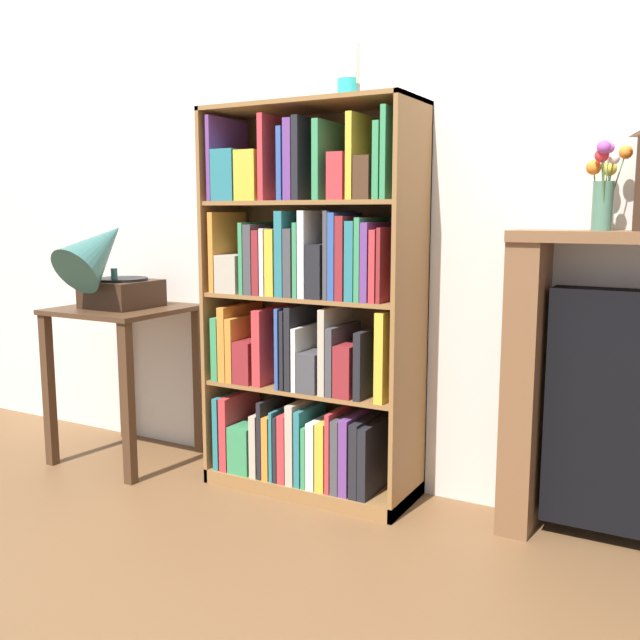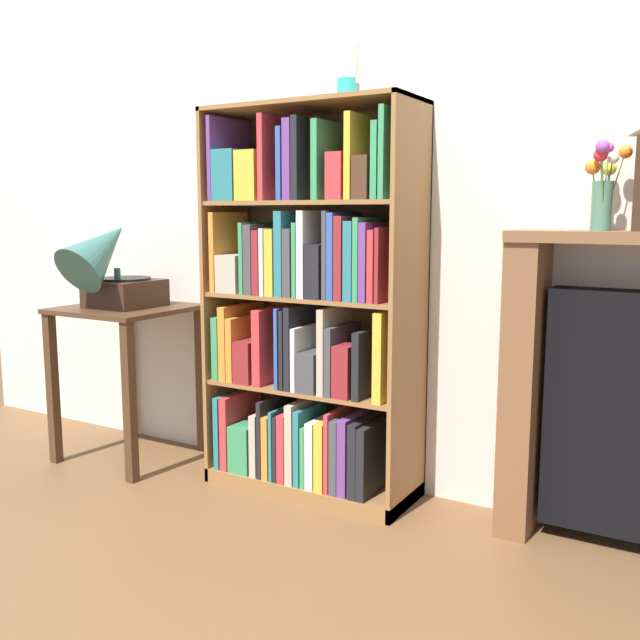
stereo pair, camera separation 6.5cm
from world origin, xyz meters
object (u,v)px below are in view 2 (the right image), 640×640
Objects in this scene: side_table_left at (127,343)px; gramophone at (110,265)px; cup_stack at (348,72)px; bookshelf at (309,320)px; flower_vase at (604,185)px.

gramophone reaches higher than side_table_left.
side_table_left is (-1.14, -0.09, -1.15)m from cup_stack.
bookshelf is 0.99m from side_table_left.
cup_stack is at bearing -176.78° from flower_vase.
side_table_left is at bearing 90.00° from gramophone.
cup_stack reaches higher than gramophone.
cup_stack is at bearing 8.85° from gramophone.
bookshelf is 3.25× the size of gramophone.
gramophone is at bearing -171.15° from cup_stack.
bookshelf is at bearing 4.95° from side_table_left.
bookshelf is at bearing 10.07° from gramophone.
gramophone is (-1.14, -0.18, -0.77)m from cup_stack.
cup_stack reaches higher than flower_vase.
bookshelf is 0.99m from cup_stack.
flower_vase is (0.94, 0.05, -0.44)m from cup_stack.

